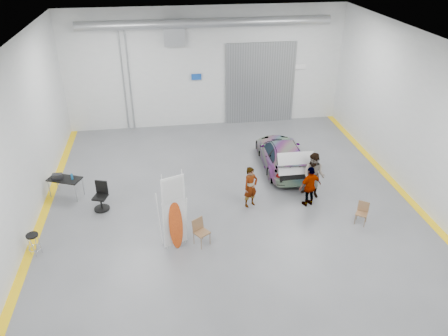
{
  "coord_description": "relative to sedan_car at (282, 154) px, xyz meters",
  "views": [
    {
      "loc": [
        -2.27,
        -13.42,
        9.16
      ],
      "look_at": [
        -0.23,
        0.32,
        1.5
      ],
      "focal_mm": 35.0,
      "sensor_mm": 36.0,
      "label": 1
    }
  ],
  "objects": [
    {
      "name": "ground",
      "position": [
        -2.67,
        -2.73,
        -0.62
      ],
      "size": [
        16.0,
        16.0,
        0.0
      ],
      "primitive_type": "plane",
      "color": "#595B61",
      "rests_on": "ground"
    },
    {
      "name": "room_shell",
      "position": [
        -2.43,
        -0.51,
        3.46
      ],
      "size": [
        14.02,
        16.18,
        6.01
      ],
      "color": "silver",
      "rests_on": "ground"
    },
    {
      "name": "sedan_car",
      "position": [
        0.0,
        0.0,
        0.0
      ],
      "size": [
        1.89,
        4.34,
        1.24
      ],
      "primitive_type": "imported",
      "rotation": [
        0.0,
        0.0,
        3.11
      ],
      "color": "silver",
      "rests_on": "ground"
    },
    {
      "name": "person_a",
      "position": [
        -1.95,
        -2.74,
        0.18
      ],
      "size": [
        0.69,
        0.6,
        1.61
      ],
      "primitive_type": "imported",
      "rotation": [
        0.0,
        0.0,
        0.44
      ],
      "color": "#915E4F",
      "rests_on": "ground"
    },
    {
      "name": "person_b",
      "position": [
        0.55,
        -2.44,
        0.29
      ],
      "size": [
        1.12,
        1.09,
        1.82
      ],
      "primitive_type": "imported",
      "rotation": [
        0.0,
        0.0,
        -0.69
      ],
      "color": "slate",
      "rests_on": "ground"
    },
    {
      "name": "person_c",
      "position": [
        0.22,
        -3.02,
        0.18
      ],
      "size": [
        1.0,
        0.64,
        1.61
      ],
      "primitive_type": "imported",
      "rotation": [
        0.0,
        0.0,
        3.45
      ],
      "color": "brown",
      "rests_on": "ground"
    },
    {
      "name": "surfboard_display",
      "position": [
        -4.89,
        -4.78,
        0.51
      ],
      "size": [
        0.75,
        0.4,
        2.79
      ],
      "rotation": [
        0.0,
        0.0,
        0.35
      ],
      "color": "white",
      "rests_on": "ground"
    },
    {
      "name": "folding_chair_near",
      "position": [
        -3.98,
        -4.76,
        -0.33
      ],
      "size": [
        0.6,
        0.65,
        0.92
      ],
      "rotation": [
        0.0,
        0.0,
        0.6
      ],
      "color": "brown",
      "rests_on": "ground"
    },
    {
      "name": "folding_chair_far",
      "position": [
        1.67,
        -4.43,
        -0.37
      ],
      "size": [
        0.53,
        0.58,
        0.81
      ],
      "rotation": [
        0.0,
        0.0,
        -0.61
      ],
      "color": "brown",
      "rests_on": "ground"
    },
    {
      "name": "shop_stool",
      "position": [
        -9.27,
        -4.49,
        -0.24
      ],
      "size": [
        0.39,
        0.39,
        0.77
      ],
      "rotation": [
        0.0,
        0.0,
        -0.3
      ],
      "color": "black",
      "rests_on": "ground"
    },
    {
      "name": "work_table",
      "position": [
        -8.91,
        -1.05,
        0.16
      ],
      "size": [
        1.39,
        1.06,
        1.02
      ],
      "rotation": [
        0.0,
        0.0,
        -0.4
      ],
      "color": "gray",
      "rests_on": "ground"
    },
    {
      "name": "office_chair",
      "position": [
        -7.44,
        -2.14,
        -0.15
      ],
      "size": [
        0.6,
        0.63,
        1.08
      ],
      "rotation": [
        0.0,
        0.0,
        -0.32
      ],
      "color": "black",
      "rests_on": "ground"
    },
    {
      "name": "trunk_lid",
      "position": [
        0.0,
        -1.89,
        0.64
      ],
      "size": [
        1.45,
        0.88,
        0.04
      ],
      "primitive_type": "cube",
      "color": "silver",
      "rests_on": "sedan_car"
    }
  ]
}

